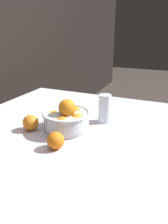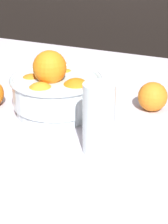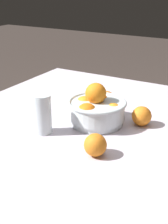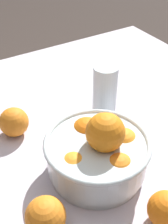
% 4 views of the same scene
% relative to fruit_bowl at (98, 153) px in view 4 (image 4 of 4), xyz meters
% --- Properties ---
extents(dining_table, '(1.24, 1.19, 0.71)m').
position_rel_fruit_bowl_xyz_m(dining_table, '(0.01, -0.01, -0.12)').
color(dining_table, silver).
rests_on(dining_table, ground_plane).
extents(fruit_bowl, '(0.23, 0.23, 0.16)m').
position_rel_fruit_bowl_xyz_m(fruit_bowl, '(0.00, 0.00, 0.00)').
color(fruit_bowl, silver).
rests_on(fruit_bowl, dining_table).
extents(juice_glass, '(0.07, 0.07, 0.15)m').
position_rel_fruit_bowl_xyz_m(juice_glass, '(0.17, -0.14, 0.01)').
color(juice_glass, '#F4A314').
rests_on(juice_glass, dining_table).
extents(orange_loose_near_bowl, '(0.08, 0.08, 0.08)m').
position_rel_fruit_bowl_xyz_m(orange_loose_near_bowl, '(0.22, 0.11, -0.02)').
color(orange_loose_near_bowl, orange).
rests_on(orange_loose_near_bowl, dining_table).
extents(orange_loose_front, '(0.08, 0.08, 0.08)m').
position_rel_fruit_bowl_xyz_m(orange_loose_front, '(-0.07, 0.16, -0.02)').
color(orange_loose_front, orange).
rests_on(orange_loose_front, dining_table).
extents(orange_loose_aside, '(0.07, 0.07, 0.07)m').
position_rel_fruit_bowl_xyz_m(orange_loose_aside, '(-0.18, -0.04, -0.02)').
color(orange_loose_aside, orange).
rests_on(orange_loose_aside, dining_table).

